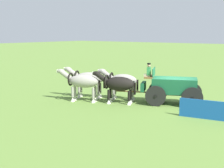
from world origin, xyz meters
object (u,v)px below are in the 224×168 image
(draft_horse_lead_near, at_px, (82,82))
(draft_horse_lead_off, at_px, (88,79))
(draft_horse_rear_off, at_px, (122,81))
(draft_horse_rear_near, at_px, (118,84))
(show_wagon, at_px, (172,86))

(draft_horse_lead_near, distance_m, draft_horse_lead_off, 1.30)
(draft_horse_lead_off, bearing_deg, draft_horse_rear_off, -157.02)
(draft_horse_rear_near, bearing_deg, draft_horse_lead_near, 22.98)
(show_wagon, relative_size, draft_horse_rear_off, 2.01)
(show_wagon, xyz_separation_m, draft_horse_rear_near, (3.13, 2.03, 0.09))
(draft_horse_rear_near, distance_m, draft_horse_lead_off, 2.92)
(draft_horse_rear_near, bearing_deg, draft_horse_lead_off, -3.51)
(draft_horse_lead_near, bearing_deg, show_wagon, -151.15)
(show_wagon, xyz_separation_m, draft_horse_lead_near, (5.52, 3.04, 0.15))
(show_wagon, bearing_deg, draft_horse_lead_near, 28.85)
(draft_horse_lead_near, bearing_deg, draft_horse_rear_near, -157.02)
(draft_horse_rear_off, bearing_deg, draft_horse_lead_off, 22.98)
(draft_horse_rear_near, relative_size, draft_horse_lead_off, 0.96)
(show_wagon, height_order, draft_horse_rear_off, show_wagon)
(draft_horse_rear_near, distance_m, draft_horse_lead_near, 2.61)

